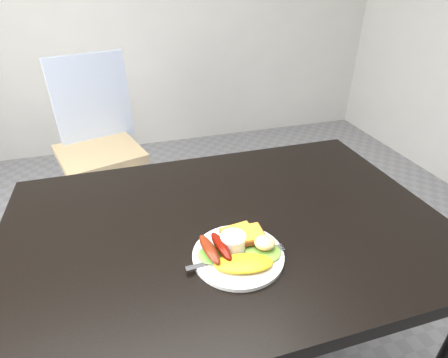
{
  "coord_description": "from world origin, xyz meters",
  "views": [
    {
      "loc": [
        -0.22,
        -0.73,
        1.35
      ],
      "look_at": [
        -0.01,
        -0.02,
        0.9
      ],
      "focal_mm": 28.0,
      "sensor_mm": 36.0,
      "label": 1
    }
  ],
  "objects_px": {
    "person": "(198,150)",
    "plate": "(238,255)",
    "dining_chair": "(100,154)",
    "dining_table": "(226,228)"
  },
  "relations": [
    {
      "from": "person",
      "to": "plate",
      "type": "distance_m",
      "value": 0.6
    },
    {
      "from": "dining_chair",
      "to": "plate",
      "type": "bearing_deg",
      "value": -90.59
    },
    {
      "from": "dining_table",
      "to": "plate",
      "type": "distance_m",
      "value": 0.14
    },
    {
      "from": "dining_table",
      "to": "person",
      "type": "height_order",
      "value": "person"
    },
    {
      "from": "plate",
      "to": "dining_chair",
      "type": "bearing_deg",
      "value": 106.25
    },
    {
      "from": "plate",
      "to": "person",
      "type": "bearing_deg",
      "value": 86.25
    },
    {
      "from": "dining_chair",
      "to": "plate",
      "type": "xyz_separation_m",
      "value": [
        0.38,
        -1.32,
        0.31
      ]
    },
    {
      "from": "dining_table",
      "to": "person",
      "type": "relative_size",
      "value": 0.8
    },
    {
      "from": "person",
      "to": "plate",
      "type": "relative_size",
      "value": 6.79
    },
    {
      "from": "plate",
      "to": "dining_table",
      "type": "bearing_deg",
      "value": 84.78
    }
  ]
}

